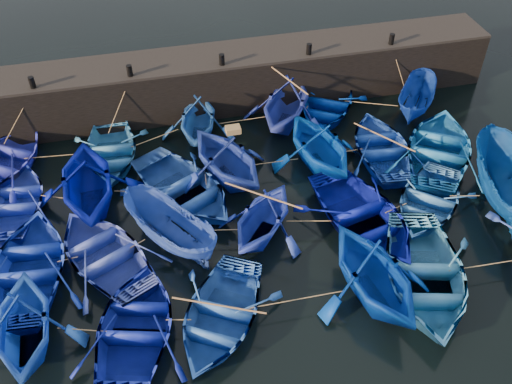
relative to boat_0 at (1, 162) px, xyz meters
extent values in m
plane|color=black|center=(9.71, -7.60, -0.54)|extent=(120.00, 120.00, 0.00)
cube|color=black|center=(9.71, 2.90, 0.71)|extent=(26.00, 2.50, 2.50)
cube|color=black|center=(9.71, 2.90, 2.02)|extent=(26.00, 2.50, 0.12)
cylinder|color=black|center=(1.71, 2.00, 2.33)|extent=(0.24, 0.24, 0.50)
cylinder|color=black|center=(5.71, 2.00, 2.33)|extent=(0.24, 0.24, 0.50)
cylinder|color=black|center=(9.71, 2.00, 2.33)|extent=(0.24, 0.24, 0.50)
cylinder|color=black|center=(13.71, 2.00, 2.33)|extent=(0.24, 0.24, 0.50)
cylinder|color=black|center=(17.71, 2.00, 2.33)|extent=(0.24, 0.24, 0.50)
imported|color=navy|center=(0.00, 0.00, 0.00)|extent=(5.99, 6.42, 1.08)
imported|color=#2A6DB7|center=(4.37, -0.26, -0.07)|extent=(3.52, 4.76, 0.95)
imported|color=#1D51A0|center=(8.28, 0.52, 0.46)|extent=(4.13, 4.50, 2.00)
imported|color=navy|center=(12.29, 0.55, 0.64)|extent=(5.69, 5.87, 2.36)
imported|color=#00298F|center=(14.37, 0.92, -0.05)|extent=(5.40, 5.82, 0.98)
imported|color=navy|center=(18.44, -0.05, 0.23)|extent=(3.59, 4.11, 1.55)
imported|color=blue|center=(0.75, -2.49, -0.09)|extent=(3.62, 4.70, 0.90)
imported|color=#000B8A|center=(3.52, -2.90, 0.74)|extent=(4.37, 5.01, 2.56)
imported|color=#1E4793|center=(7.05, -3.37, 0.00)|extent=(5.85, 6.44, 1.09)
imported|color=navy|center=(8.94, -2.62, 0.63)|extent=(5.25, 5.58, 2.34)
imported|color=#0340BA|center=(12.81, -2.68, 0.63)|extent=(4.60, 5.09, 2.35)
imported|color=#143DA1|center=(15.65, -2.68, -0.05)|extent=(3.91, 5.10, 0.99)
imported|color=#105795|center=(17.92, -3.49, 0.04)|extent=(6.41, 6.91, 1.17)
imported|color=#0F2996|center=(1.42, -6.08, 0.00)|extent=(4.22, 5.57, 1.09)
imported|color=blue|center=(3.90, -6.01, -0.03)|extent=(5.38, 5.99, 1.02)
imported|color=#2244A2|center=(6.23, -5.74, 0.29)|extent=(3.85, 4.45, 1.67)
imported|color=#1F36C3|center=(9.56, -6.04, 0.46)|extent=(4.96, 5.03, 2.00)
imported|color=#040E8E|center=(13.28, -6.49, 0.02)|extent=(5.07, 6.21, 1.13)
imported|color=#2962B0|center=(16.04, -6.20, -0.07)|extent=(5.44, 5.54, 0.94)
imported|color=navy|center=(18.97, -6.46, 0.46)|extent=(3.16, 5.51, 2.01)
imported|color=blue|center=(1.46, -8.82, 0.54)|extent=(3.66, 4.21, 2.17)
imported|color=navy|center=(4.74, -9.30, -0.03)|extent=(4.69, 5.66, 1.02)
imported|color=#1E4DAB|center=(7.30, -9.48, -0.05)|extent=(5.28, 5.76, 0.98)
imported|color=#0333A4|center=(12.37, -9.55, 0.66)|extent=(4.68, 5.19, 2.41)
imported|color=#3179B9|center=(14.24, -9.57, 0.04)|extent=(5.38, 6.51, 1.17)
cube|color=olive|center=(9.24, -2.62, 1.91)|extent=(0.57, 0.41, 0.24)
cylinder|color=tan|center=(2.19, -0.13, 0.01)|extent=(2.58, 0.29, 0.04)
cylinder|color=tan|center=(6.33, 0.13, 0.01)|extent=(2.12, 0.81, 0.04)
cylinder|color=tan|center=(10.29, 0.53, 0.01)|extent=(2.22, 0.06, 0.04)
cylinder|color=tan|center=(13.33, 0.73, 0.01)|extent=(0.31, 0.39, 0.04)
cylinder|color=tan|center=(16.41, 0.43, 0.01)|extent=(2.28, 1.00, 0.04)
cylinder|color=tan|center=(2.14, -2.70, 0.01)|extent=(0.98, 0.44, 0.04)
cylinder|color=tan|center=(5.28, -3.13, 0.01)|extent=(1.74, 0.50, 0.04)
cylinder|color=tan|center=(7.99, -2.99, 0.01)|extent=(0.13, 0.75, 0.04)
cylinder|color=tan|center=(10.87, -2.65, 0.01)|extent=(2.07, 0.09, 0.04)
cylinder|color=tan|center=(14.23, -2.68, 0.01)|extent=(1.04, 0.04, 0.04)
cylinder|color=tan|center=(16.78, -3.08, 0.01)|extent=(0.50, 0.82, 0.04)
cylinder|color=tan|center=(2.66, -6.05, 0.01)|extent=(0.68, 0.10, 0.04)
cylinder|color=tan|center=(5.06, -5.88, 0.01)|extent=(0.55, 0.31, 0.04)
cylinder|color=tan|center=(7.90, -5.89, 0.01)|extent=(1.54, 0.34, 0.04)
cylinder|color=tan|center=(11.42, -6.26, 0.01)|extent=(1.92, 0.48, 0.04)
cylinder|color=tan|center=(14.66, -6.35, 0.01)|extent=(0.98, 0.32, 0.04)
cylinder|color=tan|center=(17.51, -6.33, 0.01)|extent=(1.13, 0.30, 0.04)
cylinder|color=tan|center=(3.10, -9.06, 0.01)|extent=(1.49, 0.52, 0.04)
cylinder|color=tan|center=(6.02, -9.39, 0.01)|extent=(0.77, 0.22, 0.04)
cylinder|color=tan|center=(9.83, -9.52, 0.01)|extent=(3.27, 0.10, 0.04)
cylinder|color=tan|center=(13.31, -9.56, 0.01)|extent=(0.11, 0.07, 0.04)
cylinder|color=tan|center=(16.56, -9.64, 0.01)|extent=(2.83, 0.17, 0.04)
cylinder|color=tan|center=(0.86, 1.55, 1.04)|extent=(1.75, 0.74, 2.09)
cylinder|color=tan|center=(5.04, 1.42, 1.04)|extent=(1.38, 1.00, 2.09)
cylinder|color=tan|center=(8.99, 1.81, 1.04)|extent=(1.47, 0.22, 2.09)
cylinder|color=tan|center=(13.00, 1.82, 1.04)|extent=(1.45, 0.19, 2.09)
cylinder|color=tan|center=(14.04, 2.01, 1.04)|extent=(0.70, 0.26, 2.08)
cylinder|color=tan|center=(18.08, 1.52, 1.04)|extent=(0.78, 0.80, 2.09)
cylinder|color=#99724C|center=(12.29, 0.55, 1.85)|extent=(1.08, 2.84, 0.06)
cylinder|color=#99724C|center=(15.65, -2.68, 0.47)|extent=(1.77, 2.49, 0.06)
cylinder|color=#99724C|center=(9.56, -6.04, 1.49)|extent=(2.34, 1.97, 0.06)
cylinder|color=#99724C|center=(7.30, -9.48, 0.46)|extent=(2.74, 1.32, 0.06)
camera|label=1|loc=(5.94, -20.03, 14.93)|focal=40.00mm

